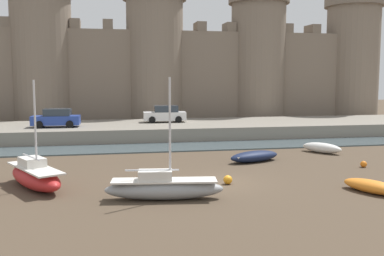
{
  "coord_description": "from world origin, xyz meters",
  "views": [
    {
      "loc": [
        -5.85,
        -22.64,
        5.56
      ],
      "look_at": [
        -0.63,
        4.05,
        2.5
      ],
      "focal_mm": 42.0,
      "sensor_mm": 36.0,
      "label": 1
    }
  ],
  "objects_px": {
    "car_quay_west": "(165,114)",
    "rowboat_near_channel_right": "(322,148)",
    "sailboat_near_channel_left": "(35,176)",
    "rowboat_midflat_centre": "(254,156)",
    "mooring_buoy_near_channel": "(364,164)",
    "sailboat_foreground_centre": "(164,187)",
    "rowboat_foreground_right": "(372,186)",
    "car_quay_centre_west": "(56,118)",
    "mooring_buoy_off_centre": "(228,180)"
  },
  "relations": [
    {
      "from": "rowboat_midflat_centre",
      "to": "car_quay_west",
      "type": "height_order",
      "value": "car_quay_west"
    },
    {
      "from": "rowboat_near_channel_right",
      "to": "sailboat_foreground_centre",
      "type": "bearing_deg",
      "value": -141.57
    },
    {
      "from": "mooring_buoy_off_centre",
      "to": "car_quay_west",
      "type": "height_order",
      "value": "car_quay_west"
    },
    {
      "from": "car_quay_centre_west",
      "to": "mooring_buoy_off_centre",
      "type": "bearing_deg",
      "value": -60.69
    },
    {
      "from": "car_quay_west",
      "to": "rowboat_near_channel_right",
      "type": "bearing_deg",
      "value": -52.48
    },
    {
      "from": "sailboat_foreground_centre",
      "to": "mooring_buoy_near_channel",
      "type": "xyz_separation_m",
      "value": [
        13.19,
        4.94,
        -0.35
      ]
    },
    {
      "from": "sailboat_near_channel_left",
      "to": "sailboat_foreground_centre",
      "type": "xyz_separation_m",
      "value": [
        6.09,
        -3.36,
        -0.07
      ]
    },
    {
      "from": "sailboat_near_channel_left",
      "to": "mooring_buoy_off_centre",
      "type": "distance_m",
      "value": 9.85
    },
    {
      "from": "rowboat_foreground_right",
      "to": "sailboat_foreground_centre",
      "type": "height_order",
      "value": "sailboat_foreground_centre"
    },
    {
      "from": "sailboat_near_channel_left",
      "to": "mooring_buoy_off_centre",
      "type": "height_order",
      "value": "sailboat_near_channel_left"
    },
    {
      "from": "rowboat_midflat_centre",
      "to": "mooring_buoy_off_centre",
      "type": "height_order",
      "value": "rowboat_midflat_centre"
    },
    {
      "from": "rowboat_foreground_right",
      "to": "car_quay_centre_west",
      "type": "bearing_deg",
      "value": 127.83
    },
    {
      "from": "sailboat_near_channel_left",
      "to": "rowboat_midflat_centre",
      "type": "xyz_separation_m",
      "value": [
        13.21,
        4.66,
        -0.24
      ]
    },
    {
      "from": "sailboat_foreground_centre",
      "to": "mooring_buoy_off_centre",
      "type": "bearing_deg",
      "value": 31.68
    },
    {
      "from": "rowboat_near_channel_right",
      "to": "car_quay_centre_west",
      "type": "relative_size",
      "value": 0.76
    },
    {
      "from": "sailboat_near_channel_left",
      "to": "rowboat_near_channel_right",
      "type": "xyz_separation_m",
      "value": [
        19.29,
        7.11,
        -0.23
      ]
    },
    {
      "from": "sailboat_foreground_centre",
      "to": "mooring_buoy_near_channel",
      "type": "relative_size",
      "value": 13.98
    },
    {
      "from": "sailboat_near_channel_left",
      "to": "rowboat_midflat_centre",
      "type": "height_order",
      "value": "sailboat_near_channel_left"
    },
    {
      "from": "rowboat_midflat_centre",
      "to": "mooring_buoy_off_centre",
      "type": "xyz_separation_m",
      "value": [
        -3.42,
        -5.75,
        -0.14
      ]
    },
    {
      "from": "sailboat_near_channel_left",
      "to": "rowboat_near_channel_right",
      "type": "relative_size",
      "value": 1.72
    },
    {
      "from": "sailboat_near_channel_left",
      "to": "car_quay_centre_west",
      "type": "bearing_deg",
      "value": 92.19
    },
    {
      "from": "car_quay_centre_west",
      "to": "sailboat_foreground_centre",
      "type": "bearing_deg",
      "value": -72.06
    },
    {
      "from": "sailboat_foreground_centre",
      "to": "car_quay_west",
      "type": "xyz_separation_m",
      "value": [
        3.22,
        23.46,
        1.45
      ]
    },
    {
      "from": "sailboat_foreground_centre",
      "to": "mooring_buoy_off_centre",
      "type": "distance_m",
      "value": 4.34
    },
    {
      "from": "rowboat_near_channel_right",
      "to": "car_quay_west",
      "type": "distance_m",
      "value": 16.45
    },
    {
      "from": "mooring_buoy_near_channel",
      "to": "sailboat_foreground_centre",
      "type": "bearing_deg",
      "value": -159.46
    },
    {
      "from": "rowboat_foreground_right",
      "to": "car_quay_west",
      "type": "distance_m",
      "value": 25.24
    },
    {
      "from": "rowboat_midflat_centre",
      "to": "car_quay_centre_west",
      "type": "height_order",
      "value": "car_quay_centre_west"
    },
    {
      "from": "mooring_buoy_near_channel",
      "to": "car_quay_centre_west",
      "type": "height_order",
      "value": "car_quay_centre_west"
    },
    {
      "from": "sailboat_near_channel_left",
      "to": "rowboat_near_channel_right",
      "type": "distance_m",
      "value": 20.56
    },
    {
      "from": "mooring_buoy_near_channel",
      "to": "car_quay_west",
      "type": "xyz_separation_m",
      "value": [
        -9.96,
        18.52,
        1.8
      ]
    },
    {
      "from": "sailboat_near_channel_left",
      "to": "rowboat_foreground_right",
      "type": "xyz_separation_m",
      "value": [
        16.16,
        -4.14,
        -0.3
      ]
    },
    {
      "from": "sailboat_near_channel_left",
      "to": "car_quay_west",
      "type": "bearing_deg",
      "value": 65.12
    },
    {
      "from": "car_quay_west",
      "to": "rowboat_midflat_centre",
      "type": "bearing_deg",
      "value": -75.86
    },
    {
      "from": "car_quay_centre_west",
      "to": "car_quay_west",
      "type": "bearing_deg",
      "value": 14.41
    },
    {
      "from": "rowboat_foreground_right",
      "to": "rowboat_near_channel_right",
      "type": "distance_m",
      "value": 11.68
    },
    {
      "from": "sailboat_near_channel_left",
      "to": "mooring_buoy_off_centre",
      "type": "relative_size",
      "value": 11.58
    },
    {
      "from": "rowboat_midflat_centre",
      "to": "mooring_buoy_off_centre",
      "type": "bearing_deg",
      "value": -120.79
    },
    {
      "from": "sailboat_foreground_centre",
      "to": "mooring_buoy_off_centre",
      "type": "xyz_separation_m",
      "value": [
        3.69,
        2.28,
        -0.32
      ]
    },
    {
      "from": "mooring_buoy_off_centre",
      "to": "rowboat_foreground_right",
      "type": "bearing_deg",
      "value": -25.6
    },
    {
      "from": "rowboat_foreground_right",
      "to": "mooring_buoy_off_centre",
      "type": "relative_size",
      "value": 6.82
    },
    {
      "from": "sailboat_near_channel_left",
      "to": "mooring_buoy_near_channel",
      "type": "bearing_deg",
      "value": 4.68
    },
    {
      "from": "mooring_buoy_near_channel",
      "to": "sailboat_near_channel_left",
      "type": "bearing_deg",
      "value": -175.32
    },
    {
      "from": "rowboat_midflat_centre",
      "to": "car_quay_centre_west",
      "type": "xyz_separation_m",
      "value": [
        -13.88,
        12.87,
        1.63
      ]
    },
    {
      "from": "rowboat_foreground_right",
      "to": "car_quay_west",
      "type": "bearing_deg",
      "value": 105.76
    },
    {
      "from": "rowboat_near_channel_right",
      "to": "car_quay_west",
      "type": "bearing_deg",
      "value": 127.52
    },
    {
      "from": "sailboat_foreground_centre",
      "to": "rowboat_near_channel_right",
      "type": "distance_m",
      "value": 16.85
    },
    {
      "from": "rowboat_midflat_centre",
      "to": "mooring_buoy_near_channel",
      "type": "height_order",
      "value": "rowboat_midflat_centre"
    },
    {
      "from": "car_quay_west",
      "to": "mooring_buoy_off_centre",
      "type": "bearing_deg",
      "value": -88.75
    },
    {
      "from": "sailboat_foreground_centre",
      "to": "car_quay_centre_west",
      "type": "bearing_deg",
      "value": 107.94
    }
  ]
}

